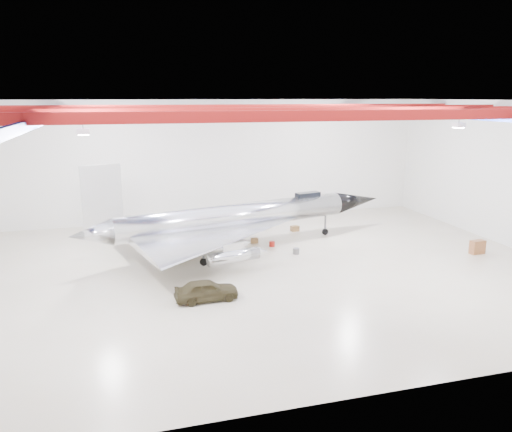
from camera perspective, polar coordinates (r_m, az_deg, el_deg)
name	(u,v)px	position (r m, az deg, el deg)	size (l,w,h in m)	color
floor	(258,270)	(33.44, 0.24, -6.16)	(40.00, 40.00, 0.00)	#BCAE95
wall_back	(214,161)	(46.47, -4.78, 6.34)	(40.00, 40.00, 0.00)	silver
ceiling	(258,101)	(31.50, 0.26, 13.04)	(40.00, 40.00, 0.00)	#0A0F38
ceiling_structure	(258,112)	(31.51, 0.26, 11.81)	(39.50, 29.50, 1.08)	maroon
jet_aircraft	(236,220)	(37.25, -2.33, -0.41)	(25.48, 17.76, 7.04)	silver
jeep	(206,290)	(28.57, -5.68, -8.43)	(1.44, 3.59, 1.22)	#332D19
desk	(477,247)	(40.06, 23.97, -3.26)	(1.10, 0.55, 1.01)	brown
crate_ply	(189,246)	(38.22, -7.61, -3.44)	(0.55, 0.44, 0.38)	olive
toolbox_red	(204,239)	(40.09, -5.92, -2.67)	(0.39, 0.31, 0.27)	#9B160F
engine_drum	(296,251)	(36.77, 4.60, -4.01)	(0.48, 0.48, 0.43)	#59595B
parts_bin	(295,228)	(42.93, 4.46, -1.43)	(0.65, 0.52, 0.46)	olive
crate_small	(146,244)	(39.54, -12.41, -3.15)	(0.40, 0.32, 0.28)	#59595B
tool_chest	(272,244)	(38.48, 1.84, -3.20)	(0.44, 0.44, 0.40)	#9B160F
oil_barrel	(254,241)	(39.37, -0.18, -2.82)	(0.55, 0.44, 0.38)	olive
spares_box	(266,227)	(43.55, 1.20, -1.24)	(0.39, 0.39, 0.35)	#59595B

